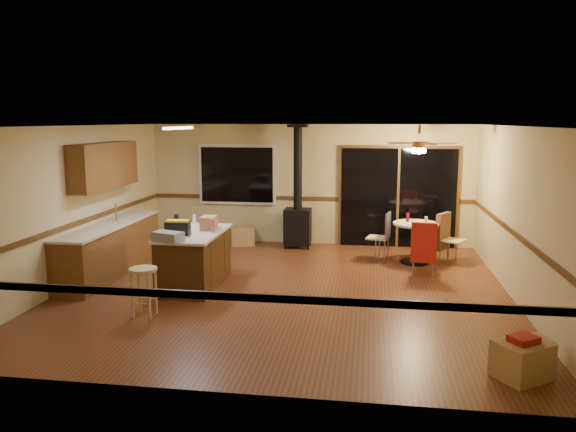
% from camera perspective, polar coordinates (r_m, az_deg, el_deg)
% --- Properties ---
extents(floor, '(7.00, 7.00, 0.00)m').
position_cam_1_polar(floor, '(9.09, -0.28, -7.48)').
color(floor, '#5D2F19').
rests_on(floor, ground).
extents(ceiling, '(7.00, 7.00, 0.00)m').
position_cam_1_polar(ceiling, '(8.68, -0.29, 9.14)').
color(ceiling, silver).
rests_on(ceiling, ground).
extents(wall_back, '(7.00, 0.00, 7.00)m').
position_cam_1_polar(wall_back, '(12.23, 2.20, 3.20)').
color(wall_back, '#CBBB80').
rests_on(wall_back, ground).
extents(wall_front, '(7.00, 0.00, 7.00)m').
position_cam_1_polar(wall_front, '(5.43, -5.91, -5.16)').
color(wall_front, '#CBBB80').
rests_on(wall_front, ground).
extents(wall_left, '(0.00, 7.00, 7.00)m').
position_cam_1_polar(wall_left, '(9.94, -20.67, 1.06)').
color(wall_left, '#CBBB80').
rests_on(wall_left, ground).
extents(wall_right, '(0.00, 7.00, 7.00)m').
position_cam_1_polar(wall_right, '(8.96, 22.42, 0.07)').
color(wall_right, '#CBBB80').
rests_on(wall_right, ground).
extents(chair_rail, '(7.00, 7.00, 0.08)m').
position_cam_1_polar(chair_rail, '(8.84, -0.28, -1.28)').
color(chair_rail, '#513314').
rests_on(chair_rail, ground).
extents(window, '(1.72, 0.10, 1.32)m').
position_cam_1_polar(window, '(12.44, -5.19, 4.21)').
color(window, black).
rests_on(window, ground).
extents(sliding_door, '(2.52, 0.10, 2.10)m').
position_cam_1_polar(sliding_door, '(12.16, 11.11, 1.80)').
color(sliding_door, black).
rests_on(sliding_door, ground).
extents(lower_cabinets, '(0.60, 3.00, 0.86)m').
position_cam_1_polar(lower_cabinets, '(10.39, -17.60, -3.29)').
color(lower_cabinets, brown).
rests_on(lower_cabinets, ground).
extents(countertop, '(0.64, 3.04, 0.04)m').
position_cam_1_polar(countertop, '(10.30, -17.73, -0.85)').
color(countertop, beige).
rests_on(countertop, lower_cabinets).
extents(upper_cabinets, '(0.35, 2.00, 0.80)m').
position_cam_1_polar(upper_cabinets, '(10.41, -18.16, 4.90)').
color(upper_cabinets, brown).
rests_on(upper_cabinets, ground).
extents(kitchen_island, '(0.88, 1.68, 0.90)m').
position_cam_1_polar(kitchen_island, '(9.30, -9.48, -4.32)').
color(kitchen_island, '#3C250F').
rests_on(kitchen_island, ground).
extents(wood_stove, '(0.55, 0.50, 2.52)m').
position_cam_1_polar(wood_stove, '(11.89, 0.99, 0.24)').
color(wood_stove, black).
rests_on(wood_stove, ground).
extents(ceiling_fan, '(0.24, 0.24, 0.55)m').
position_cam_1_polar(ceiling_fan, '(10.67, 13.16, 6.92)').
color(ceiling_fan, brown).
rests_on(ceiling_fan, ceiling).
extents(fluorescent_strip, '(0.10, 1.20, 0.04)m').
position_cam_1_polar(fluorescent_strip, '(9.41, -11.04, 8.77)').
color(fluorescent_strip, white).
rests_on(fluorescent_strip, ceiling).
extents(toolbox_grey, '(0.51, 0.38, 0.14)m').
position_cam_1_polar(toolbox_grey, '(8.58, -12.12, -2.05)').
color(toolbox_grey, slate).
rests_on(toolbox_grey, kitchen_island).
extents(toolbox_black, '(0.40, 0.24, 0.21)m').
position_cam_1_polar(toolbox_black, '(9.01, -11.14, -1.24)').
color(toolbox_black, black).
rests_on(toolbox_black, kitchen_island).
extents(toolbox_yellow_lid, '(0.37, 0.22, 0.03)m').
position_cam_1_polar(toolbox_yellow_lid, '(8.98, -11.16, -0.50)').
color(toolbox_yellow_lid, gold).
rests_on(toolbox_yellow_lid, toolbox_black).
extents(box_on_island, '(0.26, 0.34, 0.22)m').
position_cam_1_polar(box_on_island, '(9.36, -8.05, -0.70)').
color(box_on_island, '#A17B47').
rests_on(box_on_island, kitchen_island).
extents(bottle_dark, '(0.08, 0.08, 0.27)m').
position_cam_1_polar(bottle_dark, '(9.38, -11.26, -0.63)').
color(bottle_dark, black).
rests_on(bottle_dark, kitchen_island).
extents(bottle_pink, '(0.08, 0.08, 0.22)m').
position_cam_1_polar(bottle_pink, '(9.12, -7.61, -0.98)').
color(bottle_pink, '#D84C8C').
rests_on(bottle_pink, kitchen_island).
extents(bottle_white, '(0.06, 0.06, 0.17)m').
position_cam_1_polar(bottle_white, '(9.87, -9.51, -0.35)').
color(bottle_white, white).
rests_on(bottle_white, kitchen_island).
extents(bar_stool, '(0.50, 0.50, 0.69)m').
position_cam_1_polar(bar_stool, '(8.04, -14.41, -7.52)').
color(bar_stool, tan).
rests_on(bar_stool, floor).
extents(blue_bucket, '(0.36, 0.36, 0.25)m').
position_cam_1_polar(blue_bucket, '(8.88, -9.73, -7.21)').
color(blue_bucket, '#0D20B7').
rests_on(blue_bucket, floor).
extents(dining_table, '(0.85, 0.85, 0.78)m').
position_cam_1_polar(dining_table, '(10.87, 12.82, -1.97)').
color(dining_table, black).
rests_on(dining_table, ground).
extents(glass_red, '(0.07, 0.07, 0.17)m').
position_cam_1_polar(glass_red, '(10.90, 12.06, -0.12)').
color(glass_red, '#590C14').
rests_on(glass_red, dining_table).
extents(glass_cream, '(0.07, 0.07, 0.13)m').
position_cam_1_polar(glass_cream, '(10.78, 13.86, -0.40)').
color(glass_cream, beige).
rests_on(glass_cream, dining_table).
extents(chair_left, '(0.48, 0.48, 0.51)m').
position_cam_1_polar(chair_left, '(10.90, 9.67, -1.51)').
color(chair_left, '#C5BC92').
rests_on(chair_left, ground).
extents(chair_near, '(0.47, 0.51, 0.70)m').
position_cam_1_polar(chair_near, '(10.01, 13.65, -2.62)').
color(chair_near, '#C5BC92').
rests_on(chair_near, ground).
extents(chair_right, '(0.61, 0.60, 0.70)m').
position_cam_1_polar(chair_right, '(11.06, 15.60, -1.53)').
color(chair_right, '#C5BC92').
rests_on(chair_right, ground).
extents(box_under_window, '(0.60, 0.54, 0.40)m').
position_cam_1_polar(box_under_window, '(12.25, -4.66, -2.02)').
color(box_under_window, '#A17B47').
rests_on(box_under_window, floor).
extents(box_corner_a, '(0.67, 0.65, 0.39)m').
position_cam_1_polar(box_corner_a, '(6.57, 22.68, -13.36)').
color(box_corner_a, '#A17B47').
rests_on(box_corner_a, floor).
extents(box_corner_b, '(0.48, 0.44, 0.33)m').
position_cam_1_polar(box_corner_b, '(6.89, 23.34, -12.60)').
color(box_corner_b, '#A17B47').
rests_on(box_corner_b, floor).
extents(box_small_red, '(0.35, 0.34, 0.07)m').
position_cam_1_polar(box_small_red, '(6.49, 22.81, -11.46)').
color(box_small_red, maroon).
rests_on(box_small_red, box_corner_a).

